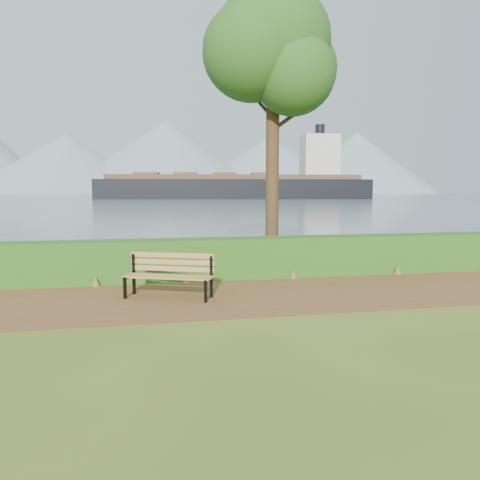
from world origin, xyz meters
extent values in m
plane|color=#46601B|center=(0.00, 0.00, 0.00)|extent=(140.00, 140.00, 0.00)
cube|color=brown|center=(0.00, 0.30, 0.01)|extent=(40.00, 3.40, 0.01)
cube|color=#214D16|center=(0.00, 2.60, 0.50)|extent=(32.00, 0.85, 1.00)
cube|color=slate|center=(0.00, 260.00, 0.01)|extent=(700.00, 510.00, 0.00)
cone|color=gray|center=(-60.00, 395.00, 24.00)|extent=(160.00, 160.00, 48.00)
cone|color=gray|center=(20.00, 405.00, 31.00)|extent=(190.00, 190.00, 62.00)
cone|color=gray|center=(110.00, 400.00, 25.00)|extent=(170.00, 170.00, 50.00)
cone|color=gray|center=(200.00, 410.00, 29.00)|extent=(150.00, 150.00, 58.00)
cone|color=gray|center=(-10.00, 430.00, 17.50)|extent=(120.00, 120.00, 35.00)
cone|color=gray|center=(150.00, 425.00, 20.00)|extent=(130.00, 130.00, 40.00)
cube|color=black|center=(-2.49, 0.60, 0.23)|extent=(0.07, 0.08, 0.46)
cube|color=black|center=(-2.32, 1.01, 0.44)|extent=(0.07, 0.08, 0.87)
cube|color=black|center=(-2.41, 0.81, 0.43)|extent=(0.26, 0.51, 0.05)
cube|color=black|center=(-0.93, -0.07, 0.23)|extent=(0.07, 0.08, 0.46)
cube|color=black|center=(-0.75, 0.34, 0.44)|extent=(0.07, 0.08, 0.87)
cube|color=black|center=(-0.84, 0.13, 0.43)|extent=(0.26, 0.51, 0.05)
cube|color=#AD7A43|center=(-1.70, 0.29, 0.46)|extent=(1.72, 0.81, 0.04)
cube|color=#AD7A43|center=(-1.65, 0.41, 0.46)|extent=(1.72, 0.81, 0.04)
cube|color=#AD7A43|center=(-1.60, 0.53, 0.46)|extent=(1.72, 0.81, 0.04)
cube|color=#AD7A43|center=(-1.55, 0.65, 0.46)|extent=(1.72, 0.81, 0.04)
cube|color=#AD7A43|center=(-1.52, 0.70, 0.58)|extent=(1.70, 0.76, 0.10)
cube|color=#AD7A43|center=(-1.52, 0.70, 0.72)|extent=(1.70, 0.76, 0.10)
cube|color=#AD7A43|center=(-1.52, 0.70, 0.86)|extent=(1.70, 0.76, 0.10)
cylinder|color=#392717|center=(1.68, 4.37, 3.51)|extent=(0.39, 0.39, 7.02)
sphere|color=#184717|center=(1.68, 4.37, 6.43)|extent=(3.31, 3.31, 3.31)
sphere|color=#184717|center=(2.49, 4.82, 5.85)|extent=(2.53, 2.53, 2.53)
sphere|color=#184717|center=(0.95, 4.03, 6.04)|extent=(2.73, 2.73, 2.73)
sphere|color=#184717|center=(2.10, 3.75, 5.46)|extent=(2.34, 2.34, 2.34)
sphere|color=#184717|center=(1.19, 4.87, 6.92)|extent=(2.14, 2.14, 2.14)
sphere|color=#184717|center=(1.76, 4.48, 7.41)|extent=(1.95, 1.95, 1.95)
cylinder|color=#392717|center=(2.12, 4.37, 4.29)|extent=(1.03, 0.12, 0.77)
cylinder|color=#392717|center=(1.30, 4.47, 4.78)|extent=(0.79, 0.37, 0.70)
cube|color=black|center=(23.03, 117.49, 1.59)|extent=(74.80, 21.35, 7.39)
cube|color=#4E382F|center=(23.03, 117.49, 5.92)|extent=(68.78, 19.42, 1.27)
cube|color=beige|center=(46.47, 114.34, 11.62)|extent=(10.58, 9.90, 11.61)
cylinder|color=black|center=(46.47, 114.34, 18.48)|extent=(2.53, 2.53, 3.70)
cube|color=brown|center=(-0.41, 120.64, 6.76)|extent=(7.21, 7.75, 0.84)
cube|color=brown|center=(10.06, 119.23, 6.76)|extent=(7.21, 7.75, 0.84)
cube|color=brown|center=(20.52, 117.83, 6.76)|extent=(7.21, 7.75, 0.84)
cube|color=brown|center=(30.99, 116.42, 6.76)|extent=(7.21, 7.75, 0.84)
camera|label=1|loc=(-2.14, -9.07, 2.20)|focal=35.00mm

